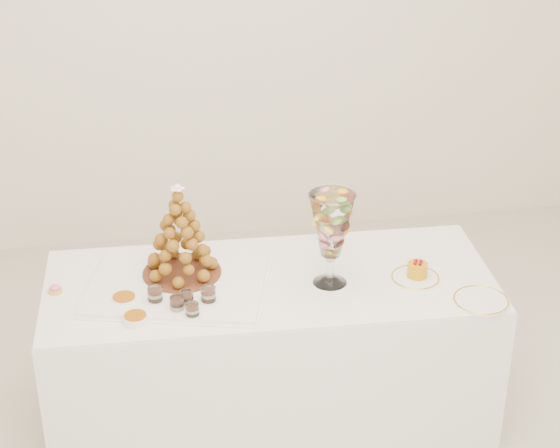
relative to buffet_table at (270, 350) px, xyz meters
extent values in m
cube|color=white|center=(0.00, 0.00, 0.00)|extent=(1.80, 0.77, 0.67)
cube|color=white|center=(0.00, 0.00, 0.33)|extent=(1.79, 0.77, 0.01)
cube|color=white|center=(-0.37, 0.01, 0.35)|extent=(0.77, 0.66, 0.02)
cylinder|color=white|center=(0.23, -0.05, 0.35)|extent=(0.14, 0.14, 0.02)
cylinder|color=white|center=(0.23, -0.05, 0.41)|extent=(0.03, 0.03, 0.09)
sphere|color=white|center=(0.23, -0.05, 0.45)|extent=(0.04, 0.04, 0.04)
cylinder|color=white|center=(0.57, -0.09, 0.34)|extent=(0.20, 0.20, 0.01)
cylinder|color=white|center=(0.76, -0.29, 0.34)|extent=(0.22, 0.22, 0.01)
cylinder|color=tan|center=(-0.83, 0.05, 0.35)|extent=(0.05, 0.05, 0.02)
ellipsoid|color=pink|center=(-0.83, 0.05, 0.36)|extent=(0.04, 0.04, 0.02)
cylinder|color=white|center=(-0.45, -0.11, 0.38)|extent=(0.07, 0.07, 0.08)
cylinder|color=white|center=(-0.34, -0.15, 0.37)|extent=(0.07, 0.07, 0.07)
cylinder|color=white|center=(-0.26, -0.14, 0.38)|extent=(0.07, 0.07, 0.08)
cylinder|color=white|center=(-0.38, -0.18, 0.37)|extent=(0.07, 0.07, 0.07)
cylinder|color=white|center=(-0.32, -0.23, 0.37)|extent=(0.05, 0.05, 0.07)
cylinder|color=white|center=(-0.57, -0.08, 0.35)|extent=(0.10, 0.10, 0.03)
cylinder|color=white|center=(-0.53, -0.21, 0.35)|extent=(0.09, 0.09, 0.03)
cylinder|color=#612E19|center=(-0.34, 0.07, 0.36)|extent=(0.31, 0.31, 0.01)
cone|color=brown|center=(-0.34, 0.07, 0.55)|extent=(0.33, 0.33, 0.37)
sphere|color=white|center=(-0.34, 0.07, 0.73)|extent=(0.04, 0.04, 0.04)
cylinder|color=#CF8B09|center=(0.58, -0.08, 0.37)|extent=(0.08, 0.08, 0.06)
sphere|color=maroon|center=(0.59, -0.08, 0.41)|extent=(0.01, 0.01, 0.01)
sphere|color=maroon|center=(0.57, -0.07, 0.41)|extent=(0.01, 0.01, 0.01)
sphere|color=maroon|center=(0.56, -0.09, 0.41)|extent=(0.01, 0.01, 0.01)
sphere|color=maroon|center=(0.58, -0.09, 0.41)|extent=(0.01, 0.01, 0.01)
camera|label=1|loc=(-0.49, -3.12, 2.25)|focal=60.00mm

